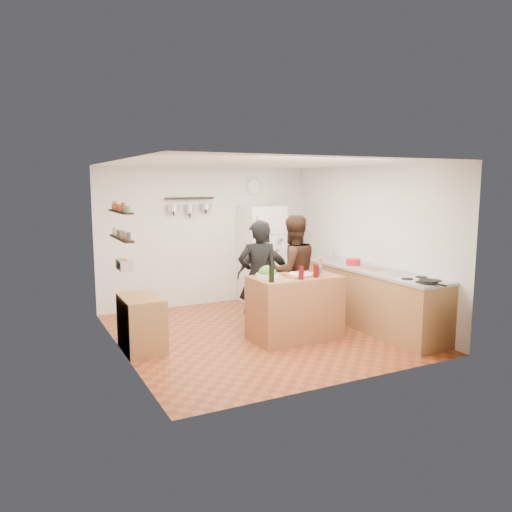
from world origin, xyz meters
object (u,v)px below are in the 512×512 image
red_bowl (353,262)px  wall_clock (254,186)px  skillet (428,282)px  person_back (264,276)px  salad_bowl (267,276)px  person_left (258,277)px  salt_canister (318,271)px  wine_bottle (272,274)px  fridge (262,254)px  person_center (293,271)px  counter_run (374,299)px  prep_island (295,307)px  side_table (142,323)px  pepper_mill (320,266)px

red_bowl → wall_clock: bearing=107.9°
skillet → person_back: bearing=118.2°
salad_bowl → wall_clock: wall_clock is taller
person_left → skillet: size_ratio=6.90×
person_left → wall_clock: bearing=-103.0°
salt_canister → wall_clock: bearing=83.4°
wine_bottle → red_bowl: 1.90m
wall_clock → person_left: bearing=-114.8°
salad_bowl → skillet: (1.67, -1.33, 0.00)m
salad_bowl → fridge: fridge is taller
person_center → counter_run: bearing=152.5°
counter_run → skillet: 1.28m
prep_island → wall_clock: bearing=76.6°
salad_bowl → counter_run: (1.77, -0.15, -0.49)m
wall_clock → side_table: bearing=-142.9°
pepper_mill → person_center: bearing=108.3°
prep_island → side_table: (-2.09, 0.49, -0.09)m
salt_canister → skillet: salt_canister is taller
pepper_mill → counter_run: (0.90, -0.15, -0.56)m
red_bowl → fridge: (-0.70, 1.83, -0.07)m
salad_bowl → skillet: salad_bowl is taller
prep_island → person_left: bearing=124.8°
person_back → side_table: size_ratio=1.86×
salad_bowl → skillet: 2.14m
skillet → prep_island: bearing=134.5°
person_left → red_bowl: bearing=-172.5°
red_bowl → skillet: bearing=-91.7°
wall_clock → side_table: 3.81m
wine_bottle → fridge: (1.10, 2.42, -0.12)m
salt_canister → skillet: size_ratio=0.55×
person_center → skillet: person_center is taller
red_bowl → salt_canister: bearing=-154.2°
prep_island → red_bowl: size_ratio=5.35×
pepper_mill → side_table: size_ratio=0.24×
wine_bottle → person_left: 0.75m
red_bowl → person_left: bearing=175.8°
wall_clock → skillet: bearing=-80.3°
pepper_mill → person_center: 0.54m
person_center → fridge: (0.32, 1.65, 0.03)m
skillet → fridge: (-0.65, 3.47, -0.04)m
pepper_mill → fridge: 2.15m
prep_island → salt_canister: (0.30, -0.12, 0.52)m
wine_bottle → salt_canister: size_ratio=1.64×
person_back → fridge: fridge is taller
prep_island → salt_canister: 0.61m
fridge → person_left: bearing=-118.8°
salad_bowl → skillet: size_ratio=1.30×
salt_canister → wall_clock: wall_clock is taller
side_table → pepper_mill: bearing=-9.9°
person_left → skillet: (1.59, -1.76, 0.10)m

